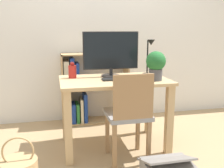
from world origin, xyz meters
TOP-DOWN VIEW (x-y plane):
  - ground_plane at (0.00, 0.00)m, footprint 10.00×10.00m
  - wall_back at (0.00, 0.99)m, footprint 8.00×0.05m
  - desk at (0.00, 0.00)m, footprint 1.11×0.69m
  - monitor at (-0.00, 0.15)m, footprint 0.60×0.21m
  - keyboard at (0.03, -0.05)m, footprint 0.33×0.12m
  - vase at (-0.42, 0.15)m, footprint 0.08×0.08m
  - desk_lamp at (0.41, 0.09)m, footprint 0.10×0.19m
  - potted_plant at (0.39, -0.16)m, footprint 0.20×0.20m
  - chair at (0.06, -0.36)m, footprint 0.40×0.40m
  - bookshelf at (-0.25, 0.82)m, footprint 0.88×0.28m

SIDE VIEW (x-z plane):
  - ground_plane at x=0.00m, z-range 0.00..0.00m
  - bookshelf at x=-0.25m, z-range -0.04..0.89m
  - chair at x=0.06m, z-range 0.05..0.92m
  - desk at x=0.00m, z-range 0.22..0.96m
  - keyboard at x=0.03m, z-range 0.74..0.76m
  - vase at x=-0.42m, z-range 0.73..0.90m
  - potted_plant at x=0.39m, z-range 0.76..1.05m
  - desk_lamp at x=0.41m, z-range 0.79..1.18m
  - monitor at x=0.00m, z-range 0.76..1.24m
  - wall_back at x=0.00m, z-range 0.00..2.60m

